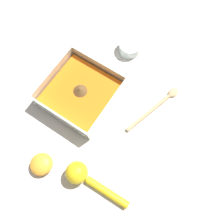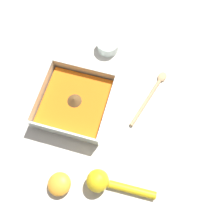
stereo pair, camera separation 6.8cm
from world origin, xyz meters
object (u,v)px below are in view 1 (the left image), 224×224
spice_bowl (130,47)px  lemon_half (41,164)px  lemon_squeezer (83,177)px  wooden_spoon (156,107)px  square_dish (81,93)px

spice_bowl → lemon_half: bearing=179.3°
lemon_squeezer → wooden_spoon: size_ratio=0.91×
lemon_squeezer → lemon_half: bearing=15.5°
spice_bowl → lemon_squeezer: (-0.45, -0.12, 0.01)m
lemon_squeezer → wooden_spoon: 0.32m
square_dish → wooden_spoon: size_ratio=1.00×
lemon_squeezer → square_dish: bearing=-54.4°
wooden_spoon → spice_bowl: bearing=70.3°
square_dish → lemon_half: size_ratio=3.31×
square_dish → wooden_spoon: bearing=-66.7°
spice_bowl → lemon_half: (-0.49, 0.01, 0.00)m
spice_bowl → wooden_spoon: bearing=-127.2°
spice_bowl → lemon_squeezer: 0.47m
lemon_half → lemon_squeezer: bearing=-72.9°
wooden_spoon → lemon_squeezer: bearing=-175.3°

